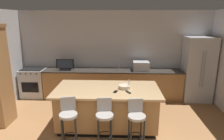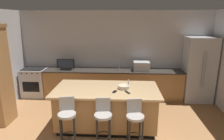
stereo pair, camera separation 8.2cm
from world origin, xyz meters
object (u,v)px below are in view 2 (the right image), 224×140
at_px(tv_monitor, 66,65).
at_px(cell_phone, 115,92).
at_px(fruit_bowl, 124,87).
at_px(tv_remote, 127,92).
at_px(bar_stool_center, 103,119).
at_px(kitchen_island, 106,107).
at_px(range_oven, 35,82).
at_px(bar_stool_left, 67,118).
at_px(microwave, 141,66).
at_px(bar_stool_right, 135,120).
at_px(refrigerator, 198,70).

bearing_deg(tv_monitor, cell_phone, -49.67).
relative_size(fruit_bowl, tv_remote, 1.52).
bearing_deg(cell_phone, bar_stool_center, -91.88).
bearing_deg(kitchen_island, cell_phone, -45.27).
height_order(range_oven, bar_stool_center, bar_stool_center).
height_order(range_oven, fruit_bowl, fruit_bowl).
bearing_deg(bar_stool_left, range_oven, 112.22).
height_order(microwave, bar_stool_right, microwave).
distance_m(kitchen_island, microwave, 2.05).
relative_size(kitchen_island, bar_stool_right, 2.45).
relative_size(range_oven, tv_remote, 5.40).
xyz_separation_m(range_oven, tv_monitor, (1.06, -0.05, 0.60)).
xyz_separation_m(cell_phone, tv_remote, (0.27, -0.03, 0.01)).
relative_size(range_oven, bar_stool_right, 0.96).
relative_size(refrigerator, range_oven, 2.10).
height_order(kitchen_island, cell_phone, cell_phone).
height_order(refrigerator, bar_stool_right, refrigerator).
distance_m(range_oven, tv_remote, 3.55).
relative_size(bar_stool_right, cell_phone, 6.37).
distance_m(kitchen_island, fruit_bowl, 0.63).
bearing_deg(bar_stool_left, cell_phone, 21.80).
height_order(microwave, tv_monitor, tv_monitor).
bearing_deg(range_oven, cell_phone, -35.98).
distance_m(bar_stool_right, fruit_bowl, 0.86).
relative_size(refrigerator, bar_stool_center, 2.01).
xyz_separation_m(bar_stool_right, cell_phone, (-0.41, 0.53, 0.36)).
xyz_separation_m(kitchen_island, bar_stool_center, (-0.00, -0.72, 0.10)).
height_order(tv_monitor, fruit_bowl, tv_monitor).
height_order(bar_stool_center, bar_stool_right, bar_stool_center).
bearing_deg(kitchen_island, bar_stool_left, -130.31).
relative_size(tv_monitor, bar_stool_right, 0.57).
relative_size(bar_stool_left, fruit_bowl, 3.88).
xyz_separation_m(bar_stool_center, cell_phone, (0.20, 0.52, 0.36)).
distance_m(kitchen_island, bar_stool_right, 0.95).
bearing_deg(cell_phone, range_oven, 163.01).
bearing_deg(bar_stool_center, bar_stool_right, -6.34).
xyz_separation_m(kitchen_island, bar_stool_right, (0.61, -0.73, 0.10)).
distance_m(microwave, tv_monitor, 2.33).
relative_size(tv_monitor, cell_phone, 3.61).
distance_m(kitchen_island, range_oven, 3.00).
xyz_separation_m(range_oven, microwave, (3.39, 0.00, 0.58)).
bearing_deg(bar_stool_right, bar_stool_left, 176.32).
relative_size(kitchen_island, cell_phone, 15.61).
height_order(kitchen_island, tv_monitor, tv_monitor).
distance_m(refrigerator, tv_remote, 2.88).
bearing_deg(bar_stool_center, tv_remote, 40.41).
distance_m(range_oven, cell_phone, 3.31).
bearing_deg(fruit_bowl, microwave, 72.46).
relative_size(refrigerator, tv_remote, 11.37).
bearing_deg(bar_stool_center, tv_monitor, 114.13).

